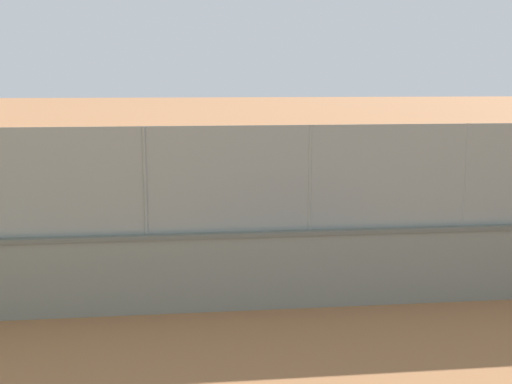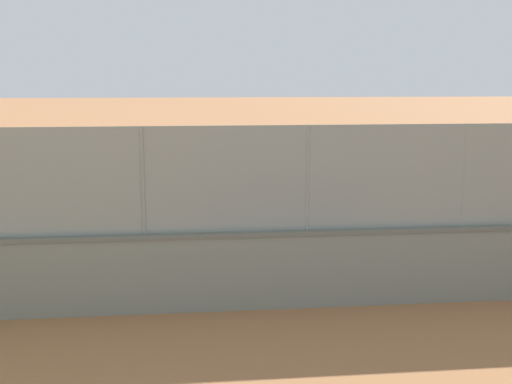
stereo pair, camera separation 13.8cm
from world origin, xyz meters
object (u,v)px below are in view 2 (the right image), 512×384
(player_foreground_swinging, at_px, (194,216))
(player_at_service_line, at_px, (339,164))
(player_near_wall_returning, at_px, (145,190))
(sports_ball, at_px, (208,196))

(player_foreground_swinging, relative_size, player_at_service_line, 1.00)
(player_foreground_swinging, distance_m, player_at_service_line, 11.09)
(player_at_service_line, height_order, player_near_wall_returning, player_near_wall_returning)
(player_foreground_swinging, relative_size, player_near_wall_returning, 0.98)
(player_at_service_line, xyz_separation_m, player_near_wall_returning, (7.48, 5.37, 0.01))
(player_at_service_line, bearing_deg, sports_ball, 60.41)
(player_foreground_swinging, distance_m, player_near_wall_returning, 4.21)
(player_at_service_line, xyz_separation_m, sports_ball, (5.68, 10.00, 0.61))
(player_near_wall_returning, height_order, sports_ball, player_near_wall_returning)
(player_foreground_swinging, distance_m, sports_ball, 0.99)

